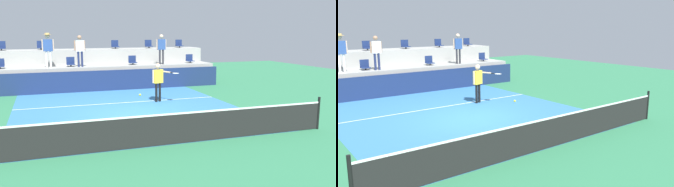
# 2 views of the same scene
# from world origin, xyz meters

# --- Properties ---
(ground_plane) EXTENTS (40.00, 40.00, 0.00)m
(ground_plane) POSITION_xyz_m (0.00, 0.00, 0.00)
(ground_plane) COLOR #2D754C
(court_inner_paint) EXTENTS (9.00, 10.00, 0.01)m
(court_inner_paint) POSITION_xyz_m (0.00, 1.00, 0.00)
(court_inner_paint) COLOR teal
(court_inner_paint) RESTS_ON ground_plane
(court_service_line) EXTENTS (9.00, 0.06, 0.00)m
(court_service_line) POSITION_xyz_m (0.00, 2.40, 0.01)
(court_service_line) COLOR white
(court_service_line) RESTS_ON ground_plane
(tennis_net) EXTENTS (10.48, 0.08, 1.07)m
(tennis_net) POSITION_xyz_m (0.00, -4.00, 0.50)
(tennis_net) COLOR black
(tennis_net) RESTS_ON ground_plane
(sponsor_backboard) EXTENTS (13.00, 0.16, 1.10)m
(sponsor_backboard) POSITION_xyz_m (0.00, 6.00, 0.55)
(sponsor_backboard) COLOR navy
(sponsor_backboard) RESTS_ON ground_plane
(seating_tier_lower) EXTENTS (13.00, 1.80, 1.25)m
(seating_tier_lower) POSITION_xyz_m (0.00, 7.30, 0.62)
(seating_tier_lower) COLOR #9E9E99
(seating_tier_lower) RESTS_ON ground_plane
(seating_tier_upper) EXTENTS (13.00, 1.80, 2.10)m
(seating_tier_upper) POSITION_xyz_m (0.00, 9.10, 1.05)
(seating_tier_upper) COLOR #9E9E99
(seating_tier_upper) RESTS_ON ground_plane
(stadium_chair_lower_far_left) EXTENTS (0.44, 0.40, 0.52)m
(stadium_chair_lower_far_left) POSITION_xyz_m (-5.31, 7.23, 1.46)
(stadium_chair_lower_far_left) COLOR #2D2D33
(stadium_chair_lower_far_left) RESTS_ON seating_tier_lower
(stadium_chair_lower_left) EXTENTS (0.44, 0.40, 0.52)m
(stadium_chair_lower_left) POSITION_xyz_m (-1.75, 7.23, 1.46)
(stadium_chair_lower_left) COLOR #2D2D33
(stadium_chair_lower_left) RESTS_ON seating_tier_lower
(stadium_chair_lower_right) EXTENTS (0.44, 0.40, 0.52)m
(stadium_chair_lower_right) POSITION_xyz_m (1.73, 7.23, 1.46)
(stadium_chair_lower_right) COLOR #2D2D33
(stadium_chair_lower_right) RESTS_ON seating_tier_lower
(stadium_chair_lower_far_right) EXTENTS (0.44, 0.40, 0.52)m
(stadium_chair_lower_far_right) POSITION_xyz_m (5.33, 7.23, 1.46)
(stadium_chair_lower_far_right) COLOR #2D2D33
(stadium_chair_lower_far_right) RESTS_ON seating_tier_lower
(stadium_chair_upper_far_left) EXTENTS (0.44, 0.40, 0.52)m
(stadium_chair_upper_far_left) POSITION_xyz_m (-5.35, 9.03, 2.31)
(stadium_chair_upper_far_left) COLOR #2D2D33
(stadium_chair_upper_far_left) RESTS_ON seating_tier_upper
(stadium_chair_upper_left) EXTENTS (0.44, 0.40, 0.52)m
(stadium_chair_upper_left) POSITION_xyz_m (-3.25, 9.03, 2.31)
(stadium_chair_upper_left) COLOR #2D2D33
(stadium_chair_upper_left) RESTS_ON seating_tier_upper
(stadium_chair_upper_mid_left) EXTENTS (0.44, 0.40, 0.52)m
(stadium_chair_upper_mid_left) POSITION_xyz_m (-1.09, 9.03, 2.31)
(stadium_chair_upper_mid_left) COLOR #2D2D33
(stadium_chair_upper_mid_left) RESTS_ON seating_tier_upper
(stadium_chair_upper_mid_right) EXTENTS (0.44, 0.40, 0.52)m
(stadium_chair_upper_mid_right) POSITION_xyz_m (1.08, 9.03, 2.31)
(stadium_chair_upper_mid_right) COLOR #2D2D33
(stadium_chair_upper_mid_right) RESTS_ON seating_tier_upper
(stadium_chair_upper_right) EXTENTS (0.44, 0.40, 0.52)m
(stadium_chair_upper_right) POSITION_xyz_m (3.24, 9.03, 2.31)
(stadium_chair_upper_right) COLOR #2D2D33
(stadium_chair_upper_right) RESTS_ON seating_tier_upper
(stadium_chair_upper_far_right) EXTENTS (0.44, 0.40, 0.52)m
(stadium_chair_upper_far_right) POSITION_xyz_m (5.32, 9.03, 2.31)
(stadium_chair_upper_far_right) COLOR #2D2D33
(stadium_chair_upper_far_right) RESTS_ON seating_tier_upper
(tennis_player) EXTENTS (1.03, 1.14, 1.75)m
(tennis_player) POSITION_xyz_m (1.69, 2.12, 1.07)
(tennis_player) COLOR black
(tennis_player) RESTS_ON ground_plane
(spectator_with_hat) EXTENTS (0.62, 0.46, 1.84)m
(spectator_with_hat) POSITION_xyz_m (-2.90, 6.85, 2.39)
(spectator_with_hat) COLOR white
(spectator_with_hat) RESTS_ON seating_tier_lower
(spectator_in_grey) EXTENTS (0.60, 0.25, 1.70)m
(spectator_in_grey) POSITION_xyz_m (-1.27, 6.85, 2.28)
(spectator_in_grey) COLOR navy
(spectator_in_grey) RESTS_ON seating_tier_lower
(spectator_leaning_on_rail) EXTENTS (0.60, 0.23, 1.73)m
(spectator_leaning_on_rail) POSITION_xyz_m (3.38, 6.85, 2.30)
(spectator_leaning_on_rail) COLOR #2D2D33
(spectator_leaning_on_rail) RESTS_ON seating_tier_lower
(tennis_ball) EXTENTS (0.07, 0.07, 0.07)m
(tennis_ball) POSITION_xyz_m (-0.61, -3.30, 1.36)
(tennis_ball) COLOR #CCE033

